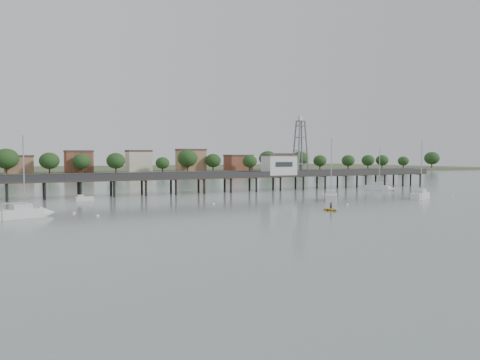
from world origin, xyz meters
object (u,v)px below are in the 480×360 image
object	(u,v)px
sailboat_c	(331,197)
lattice_tower	(300,148)
pier	(187,178)
sailboat_a	(30,213)
sailboat_d	(422,195)
yellow_dinghy	(331,211)
white_tender	(84,199)
sailboat_e	(382,188)

from	to	relation	value
sailboat_c	lattice_tower	bearing A→B (deg)	16.43
pier	sailboat_a	xyz separation A→B (m)	(-34.79, -29.91, -3.15)
pier	sailboat_c	xyz separation A→B (m)	(21.45, -26.93, -3.15)
sailboat_c	sailboat_d	bearing A→B (deg)	-70.29
sailboat_c	yellow_dinghy	world-z (taller)	sailboat_c
lattice_tower	white_tender	size ratio (longest dim) A/B	4.47
sailboat_c	sailboat_d	distance (m)	20.00
sailboat_a	pier	bearing A→B (deg)	25.79
lattice_tower	sailboat_d	xyz separation A→B (m)	(9.06, -32.84, -10.46)
sailboat_d	white_tender	distance (m)	69.84
sailboat_c	sailboat_a	bearing A→B (deg)	129.92
sailboat_c	sailboat_e	size ratio (longest dim) A/B	1.15
sailboat_c	sailboat_a	size ratio (longest dim) A/B	1.05
pier	sailboat_a	size ratio (longest dim) A/B	11.89
sailboat_c	pier	bearing A→B (deg)	75.42
sailboat_c	sailboat_d	world-z (taller)	sailboat_c
white_tender	lattice_tower	bearing A→B (deg)	6.05
sailboat_e	sailboat_c	bearing A→B (deg)	-107.16
sailboat_c	yellow_dinghy	xyz separation A→B (m)	(-11.73, -15.67, -0.64)
white_tender	yellow_dinghy	bearing A→B (deg)	-47.39
pier	sailboat_c	distance (m)	34.58
lattice_tower	sailboat_a	xyz separation A→B (m)	(-66.29, -29.91, -10.46)
white_tender	yellow_dinghy	size ratio (longest dim) A/B	1.27
lattice_tower	white_tender	world-z (taller)	lattice_tower
white_tender	sailboat_c	bearing A→B (deg)	-24.64
lattice_tower	sailboat_d	size ratio (longest dim) A/B	1.22
pier	yellow_dinghy	size ratio (longest dim) A/B	55.02
pier	sailboat_d	xyz separation A→B (m)	(40.56, -32.84, -3.15)
pier	lattice_tower	bearing A→B (deg)	0.00
lattice_tower	yellow_dinghy	xyz separation A→B (m)	(-21.78, -42.61, -11.10)
yellow_dinghy	sailboat_e	bearing A→B (deg)	32.41
sailboat_d	yellow_dinghy	distance (m)	32.36
sailboat_a	lattice_tower	bearing A→B (deg)	9.39
sailboat_c	white_tender	world-z (taller)	sailboat_c
pier	white_tender	distance (m)	25.51
sailboat_d	yellow_dinghy	size ratio (longest dim) A/B	4.64
pier	yellow_dinghy	bearing A→B (deg)	-77.15
sailboat_e	sailboat_a	size ratio (longest dim) A/B	0.91
lattice_tower	sailboat_e	world-z (taller)	lattice_tower
sailboat_d	sailboat_e	size ratio (longest dim) A/B	1.10
sailboat_c	sailboat_a	distance (m)	56.32
sailboat_a	yellow_dinghy	world-z (taller)	sailboat_a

